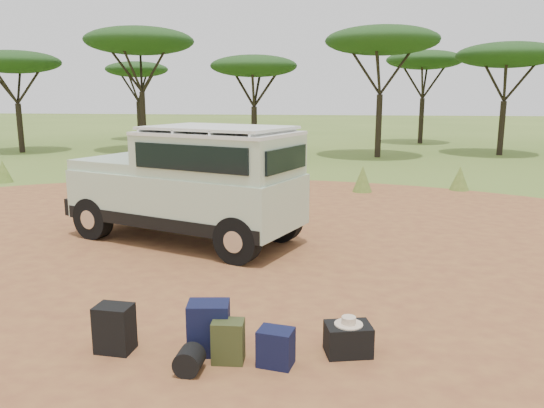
# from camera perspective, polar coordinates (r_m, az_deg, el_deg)

# --- Properties ---
(ground) EXTENTS (140.00, 140.00, 0.00)m
(ground) POSITION_cam_1_polar(r_m,az_deg,el_deg) (8.64, -9.04, -8.24)
(ground) COLOR #4F6B26
(ground) RESTS_ON ground
(dirt_clearing) EXTENTS (23.00, 23.00, 0.01)m
(dirt_clearing) POSITION_cam_1_polar(r_m,az_deg,el_deg) (8.64, -9.04, -8.22)
(dirt_clearing) COLOR #9C6433
(dirt_clearing) RESTS_ON ground
(grass_fringe) EXTENTS (36.60, 1.60, 0.90)m
(grass_fringe) POSITION_cam_1_polar(r_m,az_deg,el_deg) (16.79, -0.21, 3.07)
(grass_fringe) COLOR #4F6B26
(grass_fringe) RESTS_ON ground
(acacia_treeline) EXTENTS (46.70, 13.20, 6.26)m
(acacia_treeline) POSITION_cam_1_polar(r_m,az_deg,el_deg) (27.69, 4.45, 15.71)
(acacia_treeline) COLOR black
(acacia_treeline) RESTS_ON ground
(safari_vehicle) EXTENTS (5.12, 3.44, 2.34)m
(safari_vehicle) POSITION_cam_1_polar(r_m,az_deg,el_deg) (10.69, -8.66, 1.89)
(safari_vehicle) COLOR #AEC5A8
(safari_vehicle) RESTS_ON ground
(backpack_black) EXTENTS (0.43, 0.33, 0.56)m
(backpack_black) POSITION_cam_1_polar(r_m,az_deg,el_deg) (6.53, -16.58, -12.73)
(backpack_black) COLOR black
(backpack_black) RESTS_ON ground
(backpack_navy) EXTENTS (0.51, 0.40, 0.61)m
(backpack_navy) POSITION_cam_1_polar(r_m,az_deg,el_deg) (6.27, -6.81, -13.11)
(backpack_navy) COLOR #111436
(backpack_navy) RESTS_ON ground
(backpack_olive) EXTENTS (0.37, 0.28, 0.49)m
(backpack_olive) POSITION_cam_1_polar(r_m,az_deg,el_deg) (6.08, -4.73, -14.53)
(backpack_olive) COLOR #353C1B
(backpack_olive) RESTS_ON ground
(duffel_navy) EXTENTS (0.42, 0.34, 0.42)m
(duffel_navy) POSITION_cam_1_polar(r_m,az_deg,el_deg) (6.01, 0.41, -15.19)
(duffel_navy) COLOR #111436
(duffel_navy) RESTS_ON ground
(hard_case) EXTENTS (0.58, 0.47, 0.36)m
(hard_case) POSITION_cam_1_polar(r_m,az_deg,el_deg) (6.31, 8.19, -14.22)
(hard_case) COLOR black
(hard_case) RESTS_ON ground
(stuff_sack) EXTENTS (0.30, 0.30, 0.29)m
(stuff_sack) POSITION_cam_1_polar(r_m,az_deg,el_deg) (5.95, -8.89, -16.29)
(stuff_sack) COLOR black
(stuff_sack) RESTS_ON ground
(safari_hat) EXTENTS (0.33, 0.33, 0.09)m
(safari_hat) POSITION_cam_1_polar(r_m,az_deg,el_deg) (6.22, 8.25, -12.43)
(safari_hat) COLOR beige
(safari_hat) RESTS_ON hard_case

